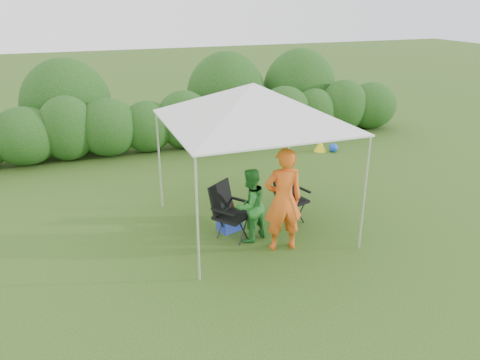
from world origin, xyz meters
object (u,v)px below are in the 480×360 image
object	(u,v)px
canopy	(253,103)
woman	(250,205)
chair_right	(289,194)
man	(283,200)
chair_left	(228,208)
cooler	(230,221)

from	to	relation	value
canopy	woman	size ratio (longest dim) A/B	2.21
chair_right	man	world-z (taller)	man
chair_right	man	bearing A→B (deg)	-137.43
chair_right	chair_left	bearing A→B (deg)	176.67
woman	chair_right	bearing A→B (deg)	-175.16
man	cooler	world-z (taller)	man
chair_left	cooler	world-z (taller)	chair_left
chair_left	man	distance (m)	1.11
chair_right	chair_left	size ratio (longest dim) A/B	0.92
woman	cooler	xyz separation A→B (m)	(-0.23, 0.49, -0.51)
chair_left	cooler	xyz separation A→B (m)	(0.13, 0.27, -0.42)
chair_right	woman	xyz separation A→B (m)	(-1.05, -0.54, 0.14)
man	chair_left	bearing A→B (deg)	-34.90
cooler	canopy	bearing A→B (deg)	-15.86
man	chair_right	bearing A→B (deg)	-113.94
canopy	woman	distance (m)	1.85
canopy	chair_left	world-z (taller)	canopy
canopy	woman	bearing A→B (deg)	-115.88
man	cooler	xyz separation A→B (m)	(-0.66, 0.98, -0.76)
chair_left	woman	distance (m)	0.43
woman	cooler	world-z (taller)	woman
woman	canopy	bearing A→B (deg)	-138.06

